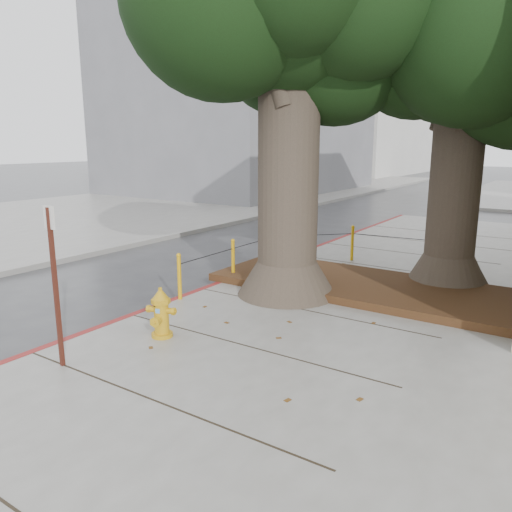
# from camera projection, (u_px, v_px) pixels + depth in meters

# --- Properties ---
(ground) EXTENTS (140.00, 140.00, 0.00)m
(ground) POSITION_uv_depth(u_px,v_px,m) (218.00, 347.00, 8.05)
(ground) COLOR #28282B
(ground) RESTS_ON ground
(sidewalk_opposite) EXTENTS (14.00, 60.00, 0.15)m
(sidewalk_opposite) POSITION_uv_depth(u_px,v_px,m) (116.00, 210.00, 23.73)
(sidewalk_opposite) COLOR slate
(sidewalk_opposite) RESTS_ON ground
(curb_red) EXTENTS (0.14, 26.00, 0.16)m
(curb_red) POSITION_uv_depth(u_px,v_px,m) (216.00, 287.00, 11.14)
(curb_red) COLOR maroon
(curb_red) RESTS_ON ground
(planter_bed) EXTENTS (6.40, 2.60, 0.16)m
(planter_bed) POSITION_uv_depth(u_px,v_px,m) (363.00, 286.00, 10.67)
(planter_bed) COLOR black
(planter_bed) RESTS_ON sidewalk_main
(building_far_grey) EXTENTS (12.00, 16.00, 12.00)m
(building_far_grey) POSITION_uv_depth(u_px,v_px,m) (243.00, 99.00, 32.68)
(building_far_grey) COLOR slate
(building_far_grey) RESTS_ON ground
(building_far_white) EXTENTS (12.00, 18.00, 15.00)m
(building_far_white) POSITION_uv_depth(u_px,v_px,m) (355.00, 101.00, 52.06)
(building_far_white) COLOR silver
(building_far_white) RESTS_ON ground
(tree_near) EXTENTS (4.50, 3.80, 7.68)m
(tree_near) POSITION_uv_depth(u_px,v_px,m) (309.00, 21.00, 9.12)
(tree_near) COLOR #4C3F33
(tree_near) RESTS_ON sidewalk_main
(tree_far) EXTENTS (4.50, 3.80, 7.17)m
(tree_far) POSITION_uv_depth(u_px,v_px,m) (486.00, 49.00, 9.81)
(tree_far) COLOR #4C3F33
(tree_far) RESTS_ON sidewalk_main
(bollard_ring) EXTENTS (3.79, 5.39, 0.95)m
(bollard_ring) POSITION_uv_depth(u_px,v_px,m) (302.00, 252.00, 11.92)
(bollard_ring) COLOR #D3970B
(bollard_ring) RESTS_ON sidewalk_main
(fire_hydrant) EXTENTS (0.44, 0.43, 0.83)m
(fire_hydrant) POSITION_uv_depth(u_px,v_px,m) (161.00, 313.00, 7.99)
(fire_hydrant) COLOR gold
(fire_hydrant) RESTS_ON sidewalk_main
(signpost) EXTENTS (0.22, 0.06, 2.26)m
(signpost) POSITION_uv_depth(u_px,v_px,m) (55.00, 278.00, 6.76)
(signpost) COLOR #471911
(signpost) RESTS_ON sidewalk_main
(car_dark) EXTENTS (2.15, 4.34, 1.21)m
(car_dark) POSITION_uv_depth(u_px,v_px,m) (265.00, 189.00, 28.67)
(car_dark) COLOR black
(car_dark) RESTS_ON ground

